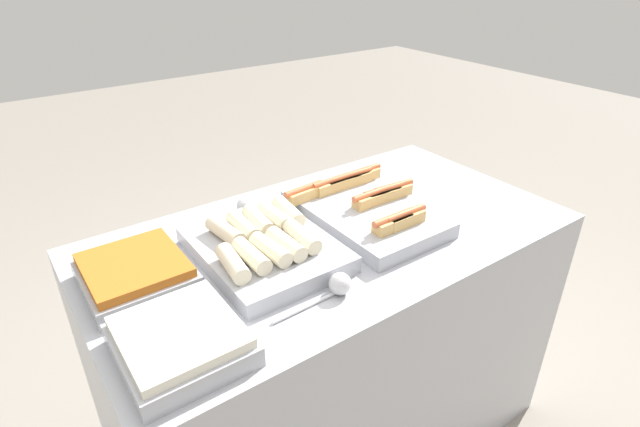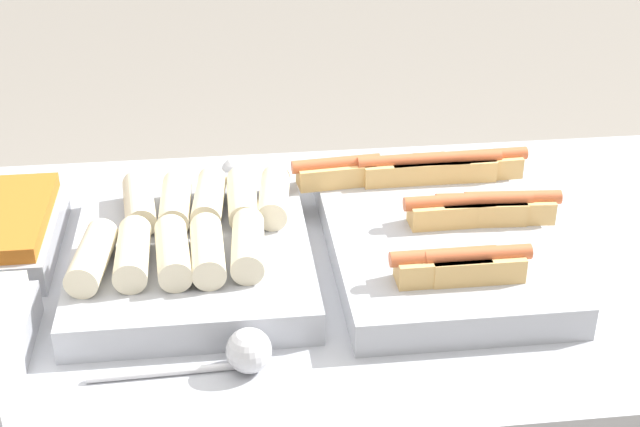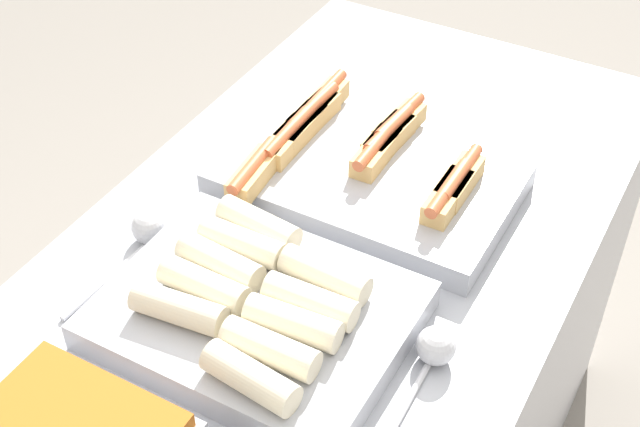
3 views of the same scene
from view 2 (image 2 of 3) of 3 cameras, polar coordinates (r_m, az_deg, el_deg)
tray_hotdogs at (r=1.41m, az=7.45°, el=-0.89°), size 0.40×0.51×0.10m
tray_wraps at (r=1.36m, az=-8.19°, el=-1.99°), size 0.35×0.45×0.10m
serving_spoon_near at (r=1.15m, az=-5.04°, el=-8.85°), size 0.23×0.06×0.06m
serving_spoon_far at (r=1.59m, az=-5.69°, el=2.48°), size 0.24×0.06×0.06m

